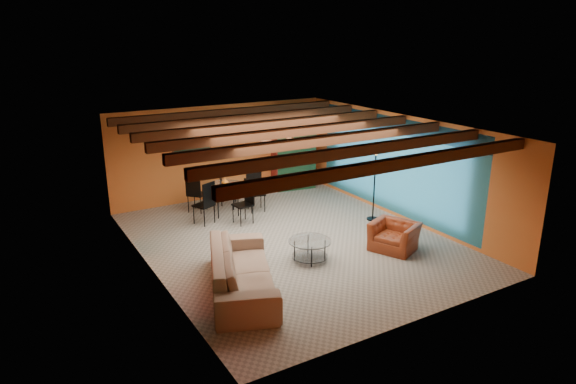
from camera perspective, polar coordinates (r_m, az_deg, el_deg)
room at (r=11.33m, az=0.23°, el=5.73°), size 6.52×8.01×2.71m
sofa at (r=9.67m, az=-5.18°, el=-8.68°), size 2.05×3.05×0.83m
armchair at (r=11.65m, az=11.78°, el=-4.85°), size 1.18×1.24×0.63m
coffee_table at (r=10.91m, az=2.45°, el=-6.52°), size 1.16×1.16×0.47m
dining_table at (r=13.60m, az=-6.98°, el=-0.24°), size 2.53×2.53×1.12m
armoire at (r=15.72m, az=0.42°, el=4.22°), size 1.29×0.77×2.13m
floor_lamp at (r=13.18m, az=9.63°, el=0.90°), size 0.43×0.43×1.93m
ceiling_fan at (r=11.24m, az=0.52°, el=5.63°), size 1.50×1.50×0.44m
painting at (r=14.53m, az=-10.70°, el=5.17°), size 1.05×0.03×0.65m
potted_plant at (r=15.48m, az=0.43°, el=9.00°), size 0.56×0.52×0.52m
vase at (r=13.42m, az=-7.08°, el=2.43°), size 0.23×0.23×0.19m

